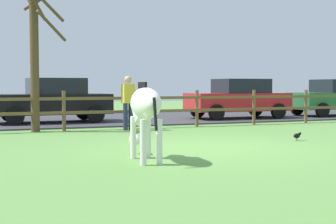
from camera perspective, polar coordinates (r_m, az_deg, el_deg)
ground_plane at (r=10.46m, az=4.94°, el=-4.24°), size 60.00×60.00×0.00m
parking_asphalt at (r=19.20m, az=-7.41°, el=-0.81°), size 28.00×7.40×0.05m
paddock_fence at (r=14.98m, az=-4.09°, el=0.64°), size 21.78×0.11×1.20m
bare_tree at (r=14.41m, az=-15.55°, el=6.85°), size 1.62×1.58×4.83m
zebra at (r=8.55m, az=-2.81°, el=0.34°), size 0.59×1.94×1.41m
crow_on_grass at (r=12.12m, az=15.14°, el=-2.72°), size 0.21×0.10×0.20m
parked_car_black at (r=17.34m, az=-13.55°, el=1.42°), size 4.08×2.04×1.56m
parked_car_green at (r=21.99m, az=19.37°, el=1.68°), size 4.01×1.90×1.56m
parked_car_red at (r=19.22m, az=8.37°, el=1.63°), size 4.01×1.91×1.56m
visitor_near_fence at (r=14.43m, az=-4.78°, el=1.41°), size 0.40×0.29×1.64m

